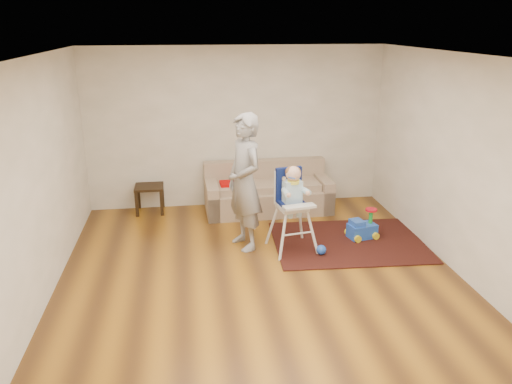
{
  "coord_description": "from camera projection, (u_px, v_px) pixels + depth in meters",
  "views": [
    {
      "loc": [
        -0.86,
        -5.52,
        3.04
      ],
      "look_at": [
        0.0,
        0.4,
        1.0
      ],
      "focal_mm": 35.0,
      "sensor_mm": 36.0,
      "label": 1
    }
  ],
  "objects": [
    {
      "name": "ground",
      "position": [
        261.0,
        277.0,
        6.27
      ],
      "size": [
        5.5,
        5.5,
        0.0
      ],
      "primitive_type": "plane",
      "color": "#4E2F13",
      "rests_on": "ground"
    },
    {
      "name": "area_rug",
      "position": [
        348.0,
        242.0,
        7.26
      ],
      "size": [
        2.23,
        1.72,
        0.02
      ],
      "primitive_type": "cube",
      "rotation": [
        0.0,
        0.0,
        -0.05
      ],
      "color": "black",
      "rests_on": "ground"
    },
    {
      "name": "high_chair",
      "position": [
        292.0,
        210.0,
        6.87
      ],
      "size": [
        0.65,
        0.65,
        1.23
      ],
      "rotation": [
        0.0,
        0.0,
        0.17
      ],
      "color": "silver",
      "rests_on": "ground"
    },
    {
      "name": "side_table",
      "position": [
        150.0,
        199.0,
        8.38
      ],
      "size": [
        0.46,
        0.46,
        0.46
      ],
      "primitive_type": null,
      "color": "black",
      "rests_on": "ground"
    },
    {
      "name": "sofa",
      "position": [
        268.0,
        188.0,
        8.36
      ],
      "size": [
        2.11,
        0.91,
        0.81
      ],
      "rotation": [
        0.0,
        0.0,
        0.02
      ],
      "color": "gray",
      "rests_on": "ground"
    },
    {
      "name": "ride_on_toy",
      "position": [
        363.0,
        224.0,
        7.33
      ],
      "size": [
        0.45,
        0.36,
        0.44
      ],
      "primitive_type": null,
      "rotation": [
        0.0,
        0.0,
        0.21
      ],
      "color": "blue",
      "rests_on": "area_rug"
    },
    {
      "name": "adult",
      "position": [
        245.0,
        182.0,
        6.84
      ],
      "size": [
        0.67,
        0.82,
        1.92
      ],
      "primitive_type": "imported",
      "rotation": [
        0.0,
        0.0,
        -1.21
      ],
      "color": "gray",
      "rests_on": "ground"
    },
    {
      "name": "toy_ball",
      "position": [
        321.0,
        250.0,
        6.83
      ],
      "size": [
        0.14,
        0.14,
        0.14
      ],
      "primitive_type": "sphere",
      "color": "blue",
      "rests_on": "area_rug"
    },
    {
      "name": "room_envelope",
      "position": [
        255.0,
        122.0,
        6.16
      ],
      "size": [
        5.04,
        5.52,
        2.72
      ],
      "color": "beige",
      "rests_on": "ground"
    }
  ]
}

